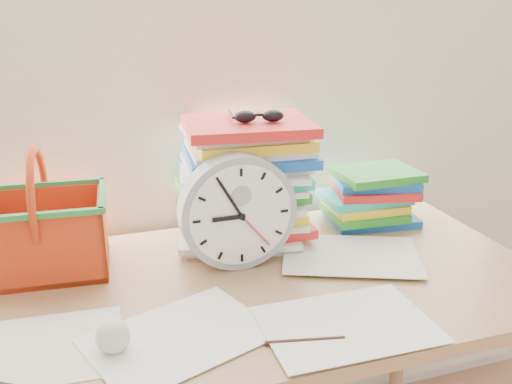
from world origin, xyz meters
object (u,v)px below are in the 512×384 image
object	(u,v)px
desk	(235,313)
basket	(41,212)
clock	(238,212)
book_stack	(370,196)
paper_stack	(244,181)

from	to	relation	value
desk	basket	distance (m)	0.49
desk	clock	distance (m)	0.23
clock	book_stack	xyz separation A→B (m)	(0.42, 0.14, -0.06)
desk	book_stack	world-z (taller)	book_stack
paper_stack	clock	xyz separation A→B (m)	(-0.06, -0.14, -0.02)
paper_stack	basket	bearing A→B (deg)	-177.39
desk	book_stack	xyz separation A→B (m)	(0.46, 0.23, 0.15)
clock	desk	bearing A→B (deg)	-112.51
clock	book_stack	world-z (taller)	clock
basket	clock	bearing A→B (deg)	-11.03
paper_stack	book_stack	size ratio (longest dim) A/B	1.28
desk	paper_stack	world-z (taller)	paper_stack
book_stack	basket	world-z (taller)	basket
book_stack	basket	xyz separation A→B (m)	(-0.85, -0.02, 0.07)
paper_stack	basket	world-z (taller)	paper_stack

